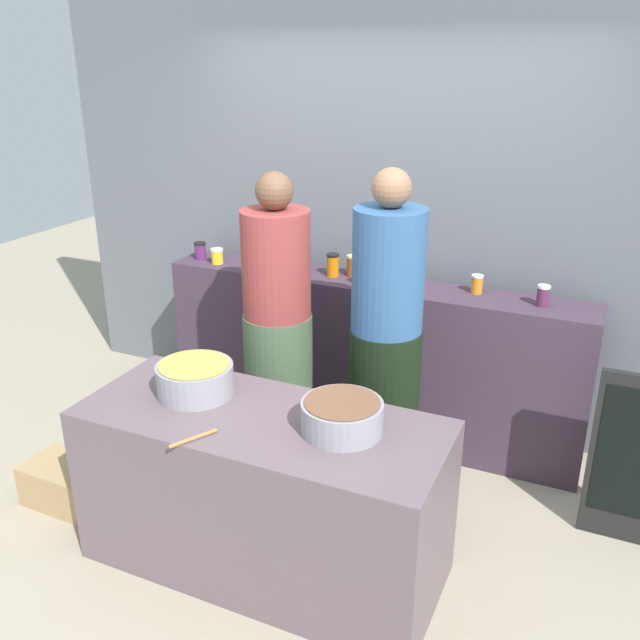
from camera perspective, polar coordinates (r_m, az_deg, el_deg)
The scene contains 19 objects.
ground at distance 3.79m, azimuth -2.29°, elevation -16.77°, with size 12.00×12.00×0.00m, color #A1957F.
storefront_wall at distance 4.40m, azimuth 6.04°, elevation 10.32°, with size 4.80×0.12×3.00m, color slate.
display_shelf at distance 4.39m, azimuth 4.06°, elevation -3.20°, with size 2.70×0.36×1.03m, color #402F40.
prep_table at distance 3.34m, azimuth -4.77°, elevation -14.16°, with size 1.70×0.70×0.81m, color #625259.
preserve_jar_0 at distance 4.71m, azimuth -9.98°, elevation 5.75°, with size 0.08×0.08×0.11m.
preserve_jar_1 at distance 4.59m, azimuth -8.60°, elevation 5.32°, with size 0.08×0.08×0.10m.
preserve_jar_2 at distance 4.42m, azimuth -2.35°, elevation 4.93°, with size 0.07×0.07×0.11m.
preserve_jar_3 at distance 4.27m, azimuth 1.08°, elevation 4.62°, with size 0.08×0.08×0.14m.
preserve_jar_4 at distance 4.28m, azimuth 2.76°, elevation 4.57°, with size 0.08×0.08×0.13m.
preserve_jar_5 at distance 4.13m, azimuth 3.51°, elevation 3.67°, with size 0.08×0.08×0.10m.
preserve_jar_6 at distance 4.07m, azimuth 12.98°, elevation 2.95°, with size 0.07×0.07×0.11m.
preserve_jar_7 at distance 3.96m, azimuth 18.14°, elevation 1.95°, with size 0.07×0.07×0.12m.
cooking_pot_left at distance 3.32m, azimuth -10.40°, elevation -4.88°, with size 0.37×0.37×0.16m.
cooking_pot_center at distance 2.97m, azimuth 1.85°, elevation -8.07°, with size 0.36×0.36×0.14m.
wooden_spoon at distance 2.98m, azimuth -10.56°, elevation -9.71°, with size 0.02×0.02×0.23m, color #9E703D.
cook_with_tongs at distance 3.90m, azimuth -3.53°, elevation -1.91°, with size 0.40×0.40×1.77m.
cook_in_cap at distance 3.58m, azimuth 5.45°, elevation -3.53°, with size 0.38×0.38×1.84m.
bread_crate at distance 4.13m, azimuth -20.30°, elevation -12.66°, with size 0.45×0.31×0.24m, color tan.
chalkboard_sign at distance 3.77m, azimuth 25.07°, elevation -10.66°, with size 0.46×0.05×0.93m.
Camera 1 is at (1.36, -2.64, 2.35)m, focal length 38.28 mm.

